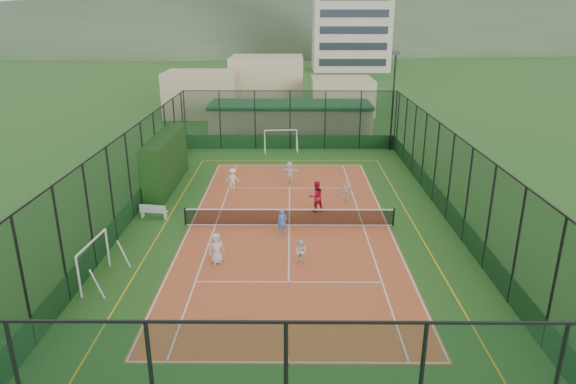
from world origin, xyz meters
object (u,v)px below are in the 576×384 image
at_px(child_near_left, 217,248).
at_px(coach, 316,196).
at_px(futsal_goal_far, 281,141).
at_px(child_far_left, 233,179).
at_px(futsal_goal_near, 94,262).
at_px(child_far_right, 346,191).
at_px(clubhouse, 290,119).
at_px(child_near_mid, 282,222).
at_px(white_bench, 154,211).
at_px(child_near_right, 301,252).
at_px(child_far_back, 289,172).
at_px(floodlight_ne, 393,102).

bearing_deg(child_near_left, coach, 30.44).
height_order(futsal_goal_far, child_far_left, futsal_goal_far).
xyz_separation_m(futsal_goal_near, child_far_right, (12.05, 10.22, -0.27)).
xyz_separation_m(clubhouse, child_far_left, (-3.82, -15.75, -0.86)).
bearing_deg(child_near_mid, white_bench, 146.41).
relative_size(futsal_goal_far, coach, 1.50).
distance_m(futsal_goal_near, child_near_right, 9.26).
height_order(child_near_right, coach, coach).
height_order(white_bench, child_near_mid, child_near_mid).
bearing_deg(child_near_mid, clubhouse, 71.98).
distance_m(child_far_right, child_far_back, 5.15).
distance_m(white_bench, child_far_left, 6.59).
bearing_deg(futsal_goal_near, clubhouse, -11.85).
bearing_deg(child_far_back, child_far_left, 26.29).
distance_m(child_near_mid, coach, 3.85).
relative_size(child_far_back, coach, 0.79).
relative_size(child_near_right, coach, 0.63).
xyz_separation_m(futsal_goal_near, child_far_back, (8.49, 13.94, -0.18)).
height_order(child_near_left, child_far_left, child_near_left).
xyz_separation_m(futsal_goal_far, child_far_left, (-3.03, -9.93, -0.20)).
distance_m(floodlight_ne, child_far_right, 14.10).
relative_size(futsal_goal_far, child_near_mid, 2.02).
bearing_deg(coach, child_near_left, 29.69).
bearing_deg(futsal_goal_far, child_far_left, -112.44).
distance_m(white_bench, futsal_goal_near, 7.37).
distance_m(child_far_left, child_far_back, 4.04).
distance_m(child_near_right, coach, 6.79).
relative_size(white_bench, child_far_left, 1.14).
bearing_deg(child_far_left, child_near_mid, 119.23).
height_order(child_near_mid, child_near_right, child_near_mid).
xyz_separation_m(white_bench, child_near_right, (8.38, -5.59, 0.15)).
bearing_deg(child_far_back, child_near_mid, 94.23).
height_order(futsal_goal_near, child_near_right, futsal_goal_near).
bearing_deg(child_near_left, child_near_mid, 25.11).
relative_size(child_far_right, child_far_back, 0.88).
distance_m(floodlight_ne, futsal_goal_far, 9.94).
bearing_deg(child_near_right, child_near_left, -151.49).
bearing_deg(child_near_mid, child_far_right, 35.46).
distance_m(futsal_goal_near, coach, 13.15).
bearing_deg(child_near_right, child_far_left, 140.58).
bearing_deg(child_far_back, child_near_right, 99.25).
xyz_separation_m(white_bench, child_near_left, (4.41, -5.59, 0.32)).
xyz_separation_m(child_near_left, child_near_mid, (3.03, 3.39, -0.06)).
relative_size(floodlight_ne, coach, 4.40).
relative_size(white_bench, child_near_left, 1.06).
height_order(child_near_left, coach, coach).
xyz_separation_m(floodlight_ne, child_far_right, (-5.06, -12.70, -3.46)).
bearing_deg(floodlight_ne, child_far_back, -133.82).
bearing_deg(futsal_goal_far, clubhouse, 76.74).
xyz_separation_m(floodlight_ne, child_far_left, (-12.42, -10.35, -3.41)).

